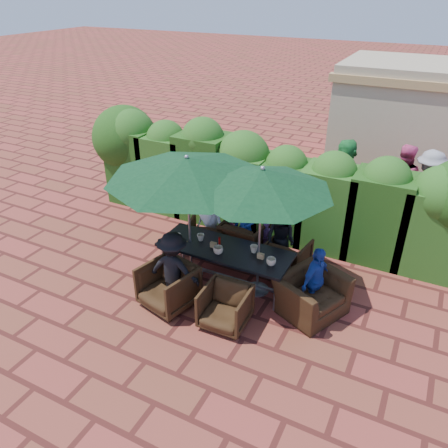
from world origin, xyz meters
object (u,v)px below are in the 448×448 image
at_px(chair_far_left, 207,234).
at_px(chair_far_mid, 245,236).
at_px(chair_far_right, 288,254).
at_px(umbrella_left, 187,168).
at_px(chair_near_right, 225,305).
at_px(chair_near_left, 168,284).
at_px(umbrella_right, 262,180).
at_px(chair_end_right, 312,289).
at_px(dining_table, 225,252).

distance_m(chair_far_left, chair_far_mid, 0.80).
bearing_deg(chair_far_left, chair_far_right, 165.45).
xyz_separation_m(umbrella_left, chair_near_right, (1.23, -0.97, -1.83)).
height_order(umbrella_left, chair_near_left, umbrella_left).
distance_m(umbrella_right, chair_far_left, 2.49).
relative_size(umbrella_right, chair_end_right, 2.27).
xyz_separation_m(umbrella_left, chair_far_mid, (0.62, 1.12, -1.78)).
height_order(umbrella_left, chair_near_right, umbrella_left).
bearing_deg(chair_end_right, umbrella_left, 114.40).
xyz_separation_m(chair_far_left, chair_end_right, (2.54, -0.93, 0.09)).
xyz_separation_m(chair_far_mid, chair_end_right, (1.77, -1.14, 0.04)).
relative_size(dining_table, chair_near_right, 3.22).
bearing_deg(chair_far_right, chair_far_mid, -0.50).
bearing_deg(chair_far_right, chair_near_right, 86.67).
bearing_deg(chair_near_right, chair_end_right, 37.30).
bearing_deg(chair_end_right, chair_far_left, 94.63).
distance_m(dining_table, chair_near_right, 1.21).
bearing_deg(chair_near_left, dining_table, 75.13).
relative_size(chair_far_left, chair_near_left, 0.89).
height_order(umbrella_right, chair_near_right, umbrella_right).
height_order(chair_far_right, chair_near_right, chair_near_right).
bearing_deg(chair_far_mid, chair_end_right, 150.24).
relative_size(dining_table, umbrella_right, 1.01).
height_order(umbrella_right, chair_far_mid, umbrella_right).
bearing_deg(dining_table, chair_far_right, 43.97).
height_order(umbrella_left, chair_end_right, umbrella_left).
height_order(chair_far_left, chair_far_right, chair_far_left).
bearing_deg(umbrella_right, chair_near_right, -96.28).
distance_m(umbrella_right, chair_end_right, 2.03).
xyz_separation_m(dining_table, umbrella_left, (-0.69, -0.07, 1.54)).
bearing_deg(umbrella_left, chair_near_right, -38.30).
height_order(dining_table, chair_far_right, chair_far_right).
relative_size(chair_far_right, chair_near_left, 0.87).
distance_m(dining_table, umbrella_left, 1.69).
relative_size(umbrella_right, chair_far_left, 3.19).
bearing_deg(chair_far_right, dining_table, 52.12).
bearing_deg(chair_far_right, umbrella_right, 80.44).
bearing_deg(chair_far_left, umbrella_right, 135.30).
bearing_deg(chair_near_right, chair_far_right, 76.41).
bearing_deg(chair_far_left, chair_near_left, 81.63).
xyz_separation_m(umbrella_left, chair_end_right, (2.39, -0.01, -1.74)).
bearing_deg(chair_near_left, chair_far_left, 111.96).
relative_size(dining_table, chair_far_mid, 2.85).
bearing_deg(chair_near_left, umbrella_left, 110.85).
height_order(chair_far_left, chair_near_left, chair_near_left).
relative_size(umbrella_right, chair_near_left, 2.83).
height_order(umbrella_left, umbrella_right, same).
height_order(chair_far_right, chair_end_right, chair_end_right).
bearing_deg(dining_table, umbrella_left, -174.01).
height_order(chair_far_mid, chair_far_right, chair_far_mid).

